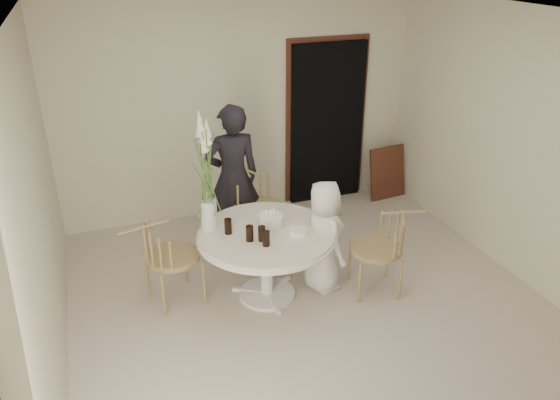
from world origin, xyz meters
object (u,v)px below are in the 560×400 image
object	(u,v)px
girl	(233,177)
birthday_cake	(271,220)
table	(266,242)
chair_right	(389,240)
flower_vase	(206,175)
boy	(324,237)
chair_left	(159,252)
chair_far	(252,197)

from	to	relation	value
girl	birthday_cake	size ratio (longest dim) A/B	6.96
birthday_cake	table	bearing A→B (deg)	-129.25
table	chair_right	distance (m)	1.21
flower_vase	table	bearing A→B (deg)	-27.26
chair_right	boy	size ratio (longest dim) A/B	0.76
table	boy	xyz separation A→B (m)	(0.58, -0.04, -0.03)
table	flower_vase	bearing A→B (deg)	152.74
chair_right	boy	world-z (taller)	boy
flower_vase	girl	bearing A→B (deg)	61.47
boy	chair_right	bearing A→B (deg)	-120.31
flower_vase	chair_right	bearing A→B (deg)	-18.30
girl	birthday_cake	xyz separation A→B (m)	(0.10, -1.03, -0.05)
table	girl	world-z (taller)	girl
chair_left	boy	world-z (taller)	boy
table	chair_left	xyz separation A→B (m)	(-0.99, 0.23, -0.03)
table	boy	distance (m)	0.59
table	boy	bearing A→B (deg)	-3.72
birthday_cake	flower_vase	bearing A→B (deg)	164.93
birthday_cake	boy	bearing A→B (deg)	-15.19
table	girl	distance (m)	1.15
table	boy	size ratio (longest dim) A/B	1.14
girl	table	bearing A→B (deg)	91.07
table	girl	xyz separation A→B (m)	(-0.01, 1.12, 0.22)
boy	table	bearing A→B (deg)	79.77
table	chair_far	bearing A→B (deg)	79.92
girl	birthday_cake	world-z (taller)	girl
chair_far	chair_right	world-z (taller)	chair_far
chair_left	girl	bearing A→B (deg)	-60.93
chair_far	birthday_cake	world-z (taller)	chair_far
girl	flower_vase	distance (m)	1.09
chair_right	chair_left	distance (m)	2.22
chair_left	birthday_cake	xyz separation A→B (m)	(1.07, -0.13, 0.20)
birthday_cake	flower_vase	xyz separation A→B (m)	(-0.57, 0.15, 0.50)
girl	flower_vase	world-z (taller)	flower_vase
table	chair_left	size ratio (longest dim) A/B	1.47
chair_left	girl	xyz separation A→B (m)	(0.97, 0.90, 0.25)
chair_left	boy	bearing A→B (deg)	-113.22
table	flower_vase	size ratio (longest dim) A/B	1.13
chair_far	birthday_cake	xyz separation A→B (m)	(-0.11, -0.95, 0.19)
table	chair_right	world-z (taller)	chair_right
boy	flower_vase	size ratio (longest dim) A/B	1.00
birthday_cake	flower_vase	world-z (taller)	flower_vase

